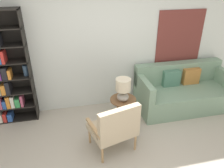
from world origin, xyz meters
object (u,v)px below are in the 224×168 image
object	(u,v)px
side_table	(123,102)
table_lamp	(123,88)
couch	(182,92)
bookshelf	(3,73)
armchair	(115,126)

from	to	relation	value
side_table	table_lamp	world-z (taller)	table_lamp
couch	bookshelf	bearing A→B (deg)	175.43
bookshelf	couch	bearing A→B (deg)	-4.57
couch	side_table	world-z (taller)	couch
bookshelf	couch	distance (m)	3.48
side_table	couch	bearing A→B (deg)	12.04
table_lamp	side_table	bearing A→B (deg)	66.03
armchair	couch	bearing A→B (deg)	30.55
armchair	couch	distance (m)	1.95
couch	table_lamp	size ratio (longest dim) A/B	4.45
bookshelf	armchair	xyz separation A→B (m)	(1.73, -1.26, -0.50)
side_table	table_lamp	xyz separation A→B (m)	(-0.02, -0.04, 0.30)
bookshelf	armchair	distance (m)	2.20
bookshelf	side_table	distance (m)	2.19
armchair	table_lamp	distance (m)	0.77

